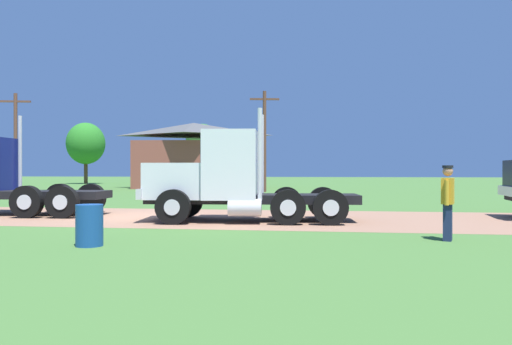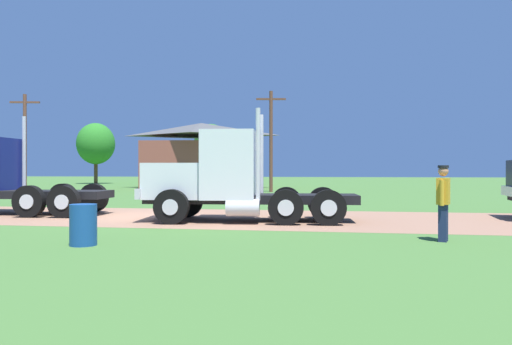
{
  "view_description": "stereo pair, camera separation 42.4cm",
  "coord_description": "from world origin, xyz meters",
  "views": [
    {
      "loc": [
        6.69,
        -16.35,
        1.63
      ],
      "look_at": [
        4.33,
        0.5,
        1.55
      ],
      "focal_mm": 34.23,
      "sensor_mm": 36.0,
      "label": 1
    },
    {
      "loc": [
        7.11,
        -16.29,
        1.63
      ],
      "look_at": [
        4.33,
        0.5,
        1.55
      ],
      "focal_mm": 34.23,
      "sensor_mm": 36.0,
      "label": 2
    }
  ],
  "objects": [
    {
      "name": "ground_plane",
      "position": [
        0.0,
        0.0,
        0.0
      ],
      "size": [
        200.0,
        200.0,
        0.0
      ],
      "primitive_type": "plane",
      "color": "#436E30"
    },
    {
      "name": "dirt_track",
      "position": [
        0.0,
        0.0,
        0.0
      ],
      "size": [
        120.0,
        6.68,
        0.01
      ],
      "primitive_type": "cube",
      "color": "#966B52",
      "rests_on": "ground_plane"
    },
    {
      "name": "truck_foreground_white",
      "position": [
        3.56,
        -1.01,
        1.33
      ],
      "size": [
        6.98,
        3.09,
        3.5
      ],
      "color": "black",
      "rests_on": "ground_plane"
    },
    {
      "name": "visitor_walking_mid",
      "position": [
        9.51,
        -4.6,
        0.95
      ],
      "size": [
        0.38,
        0.58,
        1.74
      ],
      "color": "gold",
      "rests_on": "ground_plane"
    },
    {
      "name": "steel_barrel",
      "position": [
        1.7,
        -6.51,
        0.45
      ],
      "size": [
        0.57,
        0.57,
        0.89
      ],
      "primitive_type": "cylinder",
      "color": "#19478C",
      "rests_on": "ground_plane"
    },
    {
      "name": "shed_building",
      "position": [
        -5.07,
        26.71,
        2.85
      ],
      "size": [
        10.77,
        7.22,
        5.93
      ],
      "color": "brown",
      "rests_on": "ground_plane"
    },
    {
      "name": "utility_pole_near",
      "position": [
        -16.0,
        16.97,
        3.91
      ],
      "size": [
        2.18,
        0.59,
        7.33
      ],
      "color": "brown",
      "rests_on": "ground_plane"
    },
    {
      "name": "utility_pole_far",
      "position": [
        2.28,
        19.66,
        4.01
      ],
      "size": [
        2.19,
        0.54,
        7.52
      ],
      "color": "brown",
      "rests_on": "ground_plane"
    },
    {
      "name": "tree_left",
      "position": [
        -21.6,
        38.58,
        4.81
      ],
      "size": [
        4.52,
        4.52,
        7.31
      ],
      "color": "#513823",
      "rests_on": "ground_plane"
    },
    {
      "name": "tree_mid",
      "position": [
        -6.44,
        35.35,
        4.65
      ],
      "size": [
        3.62,
        3.62,
        6.67
      ],
      "color": "#513823",
      "rests_on": "ground_plane"
    }
  ]
}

